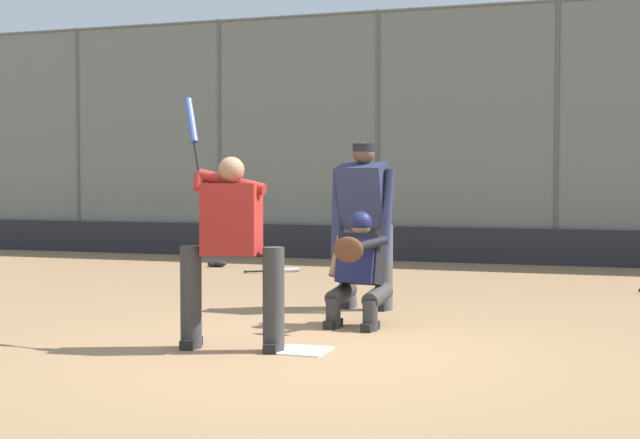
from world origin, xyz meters
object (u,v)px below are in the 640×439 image
catcher_behind_plate (358,267)px  fielding_glove_on_dirt (217,264)px  spare_bat_near_backstop (279,270)px  umpire_home (364,220)px  batter_at_plate (231,245)px

catcher_behind_plate → fielding_glove_on_dirt: 6.29m
spare_bat_near_backstop → fielding_glove_on_dirt: fielding_glove_on_dirt is taller
umpire_home → spare_bat_near_backstop: size_ratio=2.59×
batter_at_plate → catcher_behind_plate: 1.62m
batter_at_plate → catcher_behind_plate: bearing=-122.0°
catcher_behind_plate → fielding_glove_on_dirt: size_ratio=3.75×
catcher_behind_plate → umpire_home: (0.26, -1.16, 0.41)m
umpire_home → spare_bat_near_backstop: bearing=-50.0°
spare_bat_near_backstop → fielding_glove_on_dirt: bearing=118.5°
batter_at_plate → spare_bat_near_backstop: (1.81, -5.90, -0.85)m
catcher_behind_plate → spare_bat_near_backstop: (2.51, -4.47, -0.55)m
umpire_home → fielding_glove_on_dirt: umpire_home is taller
umpire_home → fielding_glove_on_dirt: 5.30m
fielding_glove_on_dirt → batter_at_plate: bearing=115.7°
spare_bat_near_backstop → catcher_behind_plate: bearing=-100.3°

